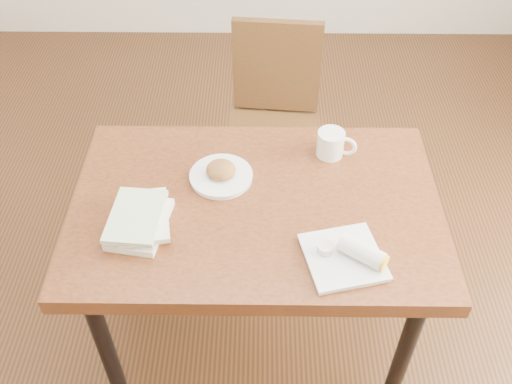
{
  "coord_description": "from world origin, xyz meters",
  "views": [
    {
      "loc": [
        0.02,
        -1.36,
        2.14
      ],
      "look_at": [
        0.0,
        0.0,
        0.8
      ],
      "focal_mm": 40.0,
      "sensor_mm": 36.0,
      "label": 1
    }
  ],
  "objects_px": {
    "coffee_mug": "(332,143)",
    "plate_burrito": "(349,255)",
    "book_stack": "(140,220)",
    "table": "(256,219)",
    "plate_scone": "(221,174)",
    "chair_far": "(274,113)"
  },
  "relations": [
    {
      "from": "chair_far",
      "to": "coffee_mug",
      "type": "bearing_deg",
      "value": -68.92
    },
    {
      "from": "table",
      "to": "coffee_mug",
      "type": "distance_m",
      "value": 0.4
    },
    {
      "from": "coffee_mug",
      "to": "plate_burrito",
      "type": "height_order",
      "value": "coffee_mug"
    },
    {
      "from": "table",
      "to": "book_stack",
      "type": "xyz_separation_m",
      "value": [
        -0.38,
        -0.11,
        0.11
      ]
    },
    {
      "from": "coffee_mug",
      "to": "plate_burrito",
      "type": "bearing_deg",
      "value": -88.41
    },
    {
      "from": "chair_far",
      "to": "plate_scone",
      "type": "bearing_deg",
      "value": -106.92
    },
    {
      "from": "coffee_mug",
      "to": "book_stack",
      "type": "xyz_separation_m",
      "value": [
        -0.65,
        -0.37,
        -0.02
      ]
    },
    {
      "from": "table",
      "to": "coffee_mug",
      "type": "bearing_deg",
      "value": 42.77
    },
    {
      "from": "table",
      "to": "coffee_mug",
      "type": "relative_size",
      "value": 8.62
    },
    {
      "from": "coffee_mug",
      "to": "book_stack",
      "type": "height_order",
      "value": "coffee_mug"
    },
    {
      "from": "table",
      "to": "coffee_mug",
      "type": "height_order",
      "value": "coffee_mug"
    },
    {
      "from": "book_stack",
      "to": "table",
      "type": "bearing_deg",
      "value": 16.79
    },
    {
      "from": "plate_scone",
      "to": "plate_burrito",
      "type": "distance_m",
      "value": 0.55
    },
    {
      "from": "plate_scone",
      "to": "plate_burrito",
      "type": "height_order",
      "value": "plate_burrito"
    },
    {
      "from": "plate_scone",
      "to": "book_stack",
      "type": "relative_size",
      "value": 0.83
    },
    {
      "from": "plate_scone",
      "to": "coffee_mug",
      "type": "bearing_deg",
      "value": 18.89
    },
    {
      "from": "plate_scone",
      "to": "book_stack",
      "type": "xyz_separation_m",
      "value": [
        -0.25,
        -0.23,
        0.01
      ]
    },
    {
      "from": "coffee_mug",
      "to": "book_stack",
      "type": "relative_size",
      "value": 0.54
    },
    {
      "from": "chair_far",
      "to": "book_stack",
      "type": "distance_m",
      "value": 1.02
    },
    {
      "from": "chair_far",
      "to": "plate_scone",
      "type": "distance_m",
      "value": 0.72
    },
    {
      "from": "table",
      "to": "plate_burrito",
      "type": "distance_m",
      "value": 0.4
    },
    {
      "from": "plate_burrito",
      "to": "coffee_mug",
      "type": "bearing_deg",
      "value": 91.59
    }
  ]
}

